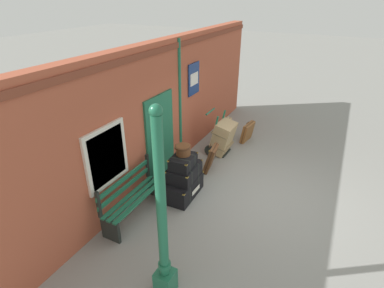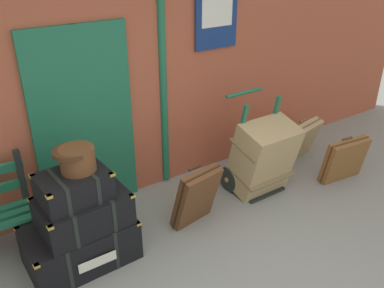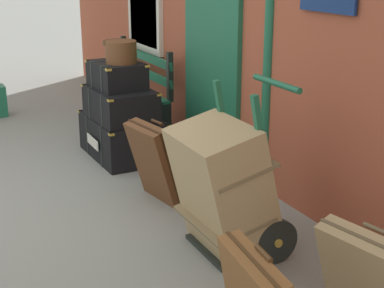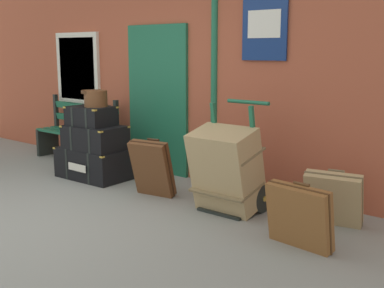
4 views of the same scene
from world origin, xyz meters
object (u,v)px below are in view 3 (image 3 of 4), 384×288
(steamer_trunk_base, at_px, (123,137))
(large_brown_trunk, at_px, (223,188))
(platform_bench, at_px, (135,90))
(round_hatbox, at_px, (121,51))
(steamer_trunk_top, at_px, (117,75))
(steamer_trunk_middle, at_px, (120,104))
(suitcase_oxblood, at_px, (155,162))
(suitcase_charcoal, at_px, (367,275))
(porters_trolley, at_px, (244,211))

(steamer_trunk_base, height_order, large_brown_trunk, large_brown_trunk)
(platform_bench, distance_m, round_hatbox, 1.43)
(steamer_trunk_base, distance_m, large_brown_trunk, 2.29)
(platform_bench, distance_m, steamer_trunk_top, 1.28)
(steamer_trunk_middle, height_order, round_hatbox, round_hatbox)
(steamer_trunk_middle, xyz_separation_m, round_hatbox, (0.01, 0.02, 0.54))
(steamer_trunk_base, relative_size, suitcase_oxblood, 1.45)
(steamer_trunk_base, distance_m, steamer_trunk_middle, 0.38)
(platform_bench, relative_size, large_brown_trunk, 1.67)
(steamer_trunk_top, height_order, large_brown_trunk, steamer_trunk_top)
(platform_bench, xyz_separation_m, suitcase_charcoal, (4.42, -0.26, -0.16))
(platform_bench, xyz_separation_m, porters_trolley, (3.34, -0.42, -0.17))
(round_hatbox, bearing_deg, large_brown_trunk, -1.25)
(steamer_trunk_middle, relative_size, large_brown_trunk, 0.87)
(steamer_trunk_top, height_order, suitcase_oxblood, steamer_trunk_top)
(platform_bench, relative_size, steamer_trunk_middle, 1.91)
(steamer_trunk_base, bearing_deg, round_hatbox, -11.94)
(steamer_trunk_middle, distance_m, suitcase_oxblood, 1.21)
(round_hatbox, bearing_deg, suitcase_oxblood, -6.63)
(platform_bench, xyz_separation_m, large_brown_trunk, (3.34, -0.60, 0.03))
(platform_bench, bearing_deg, large_brown_trunk, -10.17)
(platform_bench, height_order, large_brown_trunk, platform_bench)
(platform_bench, bearing_deg, suitcase_oxblood, -16.60)
(porters_trolley, bearing_deg, large_brown_trunk, -90.00)
(porters_trolley, bearing_deg, round_hatbox, -176.74)
(steamer_trunk_base, relative_size, suitcase_charcoal, 1.71)
(steamer_trunk_base, xyz_separation_m, large_brown_trunk, (2.28, -0.06, 0.27))
(steamer_trunk_top, relative_size, large_brown_trunk, 0.67)
(round_hatbox, xyz_separation_m, suitcase_charcoal, (3.29, 0.29, -0.84))
(round_hatbox, distance_m, suitcase_charcoal, 3.41)
(large_brown_trunk, relative_size, suitcase_oxblood, 1.35)
(platform_bench, height_order, porters_trolley, porters_trolley)
(steamer_trunk_middle, distance_m, large_brown_trunk, 2.22)
(steamer_trunk_base, xyz_separation_m, round_hatbox, (0.07, -0.02, 0.91))
(large_brown_trunk, bearing_deg, round_hatbox, 178.75)
(steamer_trunk_base, height_order, suitcase_oxblood, suitcase_oxblood)
(porters_trolley, distance_m, large_brown_trunk, 0.27)
(steamer_trunk_middle, distance_m, suitcase_charcoal, 3.33)
(porters_trolley, bearing_deg, platform_bench, 172.74)
(steamer_trunk_top, bearing_deg, round_hatbox, 22.90)
(large_brown_trunk, height_order, suitcase_oxblood, large_brown_trunk)
(steamer_trunk_middle, relative_size, round_hatbox, 2.31)
(steamer_trunk_base, distance_m, suitcase_oxblood, 1.26)
(platform_bench, height_order, steamer_trunk_middle, platform_bench)
(steamer_trunk_top, bearing_deg, large_brown_trunk, -0.49)
(round_hatbox, distance_m, porters_trolley, 2.37)
(platform_bench, distance_m, large_brown_trunk, 3.39)
(round_hatbox, relative_size, suitcase_charcoal, 0.60)
(platform_bench, distance_m, steamer_trunk_base, 1.21)
(round_hatbox, bearing_deg, porters_trolley, 3.26)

